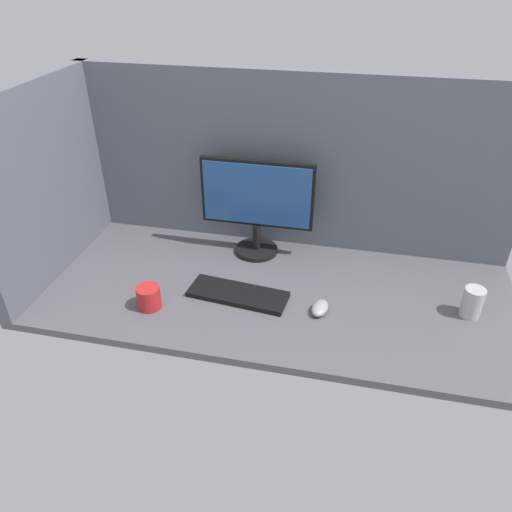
{
  "coord_description": "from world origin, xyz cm",
  "views": [
    {
      "loc": [
        25.13,
        -147.04,
        110.23
      ],
      "look_at": [
        -4.87,
        0.0,
        14.0
      ],
      "focal_mm": 33.88,
      "sensor_mm": 36.0,
      "label": 1
    }
  ],
  "objects_px": {
    "monitor": "(257,203)",
    "keyboard": "(238,294)",
    "mug_red_plastic": "(149,297)",
    "mouse": "(320,308)",
    "mug_steel": "(472,302)"
  },
  "relations": [
    {
      "from": "keyboard",
      "to": "monitor",
      "type": "bearing_deg",
      "value": 96.22
    },
    {
      "from": "mug_steel",
      "to": "keyboard",
      "type": "bearing_deg",
      "value": -175.15
    },
    {
      "from": "mug_steel",
      "to": "mug_red_plastic",
      "type": "height_order",
      "value": "mug_steel"
    },
    {
      "from": "keyboard",
      "to": "mouse",
      "type": "distance_m",
      "value": 0.31
    },
    {
      "from": "keyboard",
      "to": "mug_red_plastic",
      "type": "bearing_deg",
      "value": -150.35
    },
    {
      "from": "mouse",
      "to": "monitor",
      "type": "bearing_deg",
      "value": 141.75
    },
    {
      "from": "monitor",
      "to": "keyboard",
      "type": "bearing_deg",
      "value": -90.07
    },
    {
      "from": "mouse",
      "to": "keyboard",
      "type": "bearing_deg",
      "value": -173.68
    },
    {
      "from": "mug_red_plastic",
      "to": "monitor",
      "type": "bearing_deg",
      "value": 57.05
    },
    {
      "from": "mug_steel",
      "to": "mug_red_plastic",
      "type": "distance_m",
      "value": 1.14
    },
    {
      "from": "mouse",
      "to": "mug_red_plastic",
      "type": "bearing_deg",
      "value": -159.38
    },
    {
      "from": "monitor",
      "to": "mug_red_plastic",
      "type": "relative_size",
      "value": 5.38
    },
    {
      "from": "mug_red_plastic",
      "to": "mouse",
      "type": "bearing_deg",
      "value": 9.72
    },
    {
      "from": "mouse",
      "to": "mug_steel",
      "type": "xyz_separation_m",
      "value": [
        0.52,
        0.09,
        0.04
      ]
    },
    {
      "from": "monitor",
      "to": "keyboard",
      "type": "distance_m",
      "value": 0.4
    }
  ]
}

